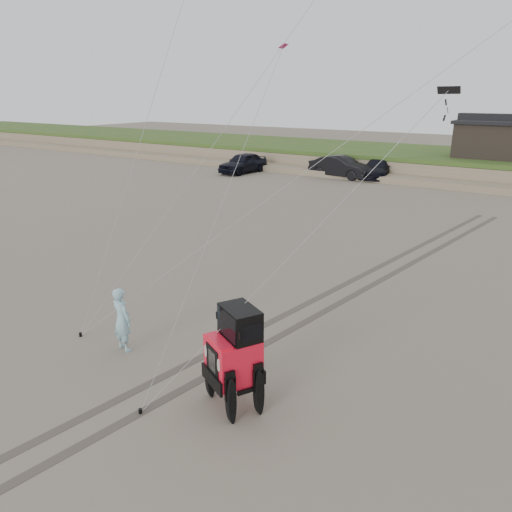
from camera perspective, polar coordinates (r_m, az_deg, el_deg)
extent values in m
plane|color=#6B6054|center=(13.08, -13.21, -13.22)|extent=(160.00, 160.00, 0.00)
cube|color=#7A6B54|center=(46.56, 23.32, 9.38)|extent=(160.00, 12.00, 1.40)
cube|color=#2D4719|center=(46.46, 23.46, 10.41)|extent=(160.00, 12.00, 0.35)
cube|color=#7A6B54|center=(40.32, 21.40, 7.79)|extent=(160.00, 3.50, 0.50)
cube|color=black|center=(45.01, 25.97, 11.78)|extent=(6.00, 5.00, 2.60)
cube|color=black|center=(44.91, 26.23, 13.57)|extent=(6.40, 5.40, 0.25)
cube|color=black|center=(44.90, 26.30, 14.04)|extent=(6.40, 1.20, 0.50)
imported|color=black|center=(43.98, -1.50, 10.60)|extent=(2.27, 5.12, 1.71)
imported|color=black|center=(41.97, 9.67, 10.00)|extent=(5.45, 2.45, 1.74)
imported|color=black|center=(42.44, 13.76, 9.70)|extent=(2.80, 5.53, 1.54)
imported|color=#83BACA|center=(13.99, -15.08, -7.00)|extent=(0.71, 0.52, 1.81)
cube|color=#D11A60|center=(18.38, 3.15, 22.84)|extent=(0.27, 0.42, 0.15)
cube|color=black|center=(12.02, 21.18, 17.26)|extent=(0.51, 0.35, 0.17)
cylinder|color=black|center=(15.42, -19.43, -8.46)|extent=(0.08, 0.08, 0.12)
cylinder|color=black|center=(11.73, -13.08, -16.89)|extent=(0.08, 0.08, 0.12)
cube|color=#4C443D|center=(18.13, 9.10, -3.73)|extent=(4.42, 29.74, 0.01)
cube|color=#4C443D|center=(17.85, 11.43, -4.23)|extent=(4.42, 29.74, 0.01)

